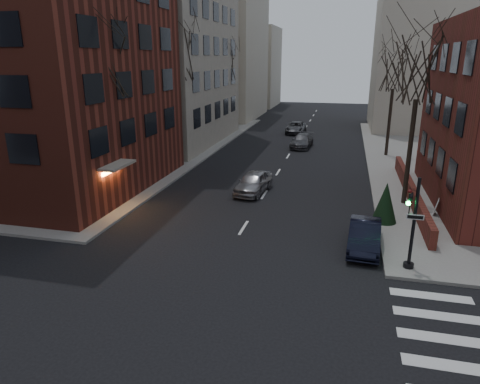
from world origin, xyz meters
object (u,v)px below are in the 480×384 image
sandwich_board (440,207)px  evergreen_shrub (385,202)px  tree_right_b (395,71)px  car_lane_gray (302,141)px  parked_sedan (364,236)px  car_lane_silver (253,182)px  tree_left_b (179,55)px  tree_left_a (102,63)px  streetlamp_near (170,119)px  streetlamp_far (235,97)px  tree_right_a (419,71)px  car_lane_far (296,128)px  traffic_signal (411,229)px  tree_left_c (225,64)px

sandwich_board → evergreen_shrub: bearing=-138.6°
tree_right_b → car_lane_gray: bearing=163.8°
parked_sedan → car_lane_silver: 10.24m
tree_left_b → tree_left_a: bearing=-90.0°
tree_right_b → parked_sedan: size_ratio=2.23×
tree_right_b → parked_sedan: bearing=-97.0°
streetlamp_near → streetlamp_far: 20.00m
parked_sedan → tree_right_a: bearing=73.5°
tree_right_a → car_lane_far: bearing=111.2°
traffic_signal → streetlamp_far: bearing=116.1°
car_lane_far → tree_left_b: bearing=-116.1°
tree_left_c → streetlamp_near: tree_left_c is taller
car_lane_silver → evergreen_shrub: (8.16, -3.91, 0.54)m
tree_left_b → car_lane_silver: tree_left_b is taller
streetlamp_far → parked_sedan: streetlamp_far is taller
parked_sedan → evergreen_shrub: evergreen_shrub is taller
tree_left_b → car_lane_far: tree_left_b is taller
car_lane_silver → car_lane_gray: 16.14m
tree_left_c → car_lane_silver: size_ratio=2.30×
tree_left_a → tree_left_c: 26.00m
evergreen_shrub → parked_sedan: bearing=-108.0°
parked_sedan → traffic_signal: bearing=-42.7°
traffic_signal → streetlamp_far: size_ratio=0.64×
tree_left_a → streetlamp_near: size_ratio=1.63×
tree_left_c → car_lane_far: size_ratio=2.03×
streetlamp_far → car_lane_gray: streetlamp_far is taller
tree_left_a → tree_right_a: size_ratio=1.06×
tree_left_b → car_lane_far: size_ratio=2.25×
traffic_signal → tree_left_c: bearing=118.4°
streetlamp_far → tree_left_b: bearing=-92.1°
tree_left_b → car_lane_far: bearing=64.5°
tree_left_c → car_lane_gray: 13.36m
sandwich_board → tree_left_a: bearing=-162.5°
parked_sedan → car_lane_far: 32.72m
tree_left_b → car_lane_silver: bearing=-44.0°
car_lane_gray → tree_right_b: bearing=-11.9°
tree_right_a → evergreen_shrub: (-1.44, -3.64, -6.76)m
car_lane_silver → tree_right_a: bearing=5.9°
tree_left_c → tree_left_a: bearing=-90.0°
traffic_signal → tree_right_a: tree_right_a is taller
car_lane_gray → tree_left_a: bearing=-111.0°
traffic_signal → parked_sedan: 2.79m
tree_left_b → streetlamp_far: size_ratio=1.72×
tree_right_a → sandwich_board: tree_right_a is taller
tree_left_b → tree_right_b: tree_left_b is taller
tree_left_a → car_lane_far: bearing=74.5°
parked_sedan → car_lane_gray: (-5.40, 23.53, -0.02)m
parked_sedan → sandwich_board: parked_sedan is taller
parked_sedan → evergreen_shrub: (1.16, 3.56, 0.59)m
parked_sedan → evergreen_shrub: 3.79m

